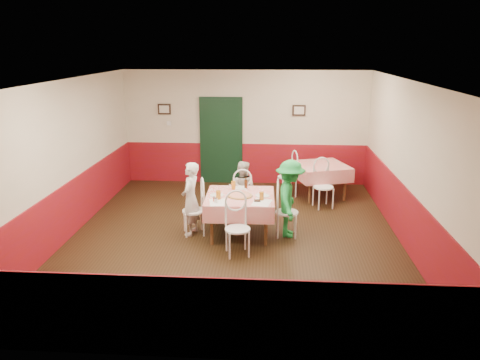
# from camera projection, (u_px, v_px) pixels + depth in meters

# --- Properties ---
(floor) EXTENTS (7.00, 7.00, 0.00)m
(floor) POSITION_uv_depth(u_px,v_px,m) (234.00, 236.00, 8.58)
(floor) COLOR black
(floor) RESTS_ON ground
(ceiling) EXTENTS (7.00, 7.00, 0.00)m
(ceiling) POSITION_uv_depth(u_px,v_px,m) (234.00, 81.00, 7.80)
(ceiling) COLOR white
(ceiling) RESTS_ON back_wall
(back_wall) EXTENTS (6.00, 0.10, 2.80)m
(back_wall) POSITION_uv_depth(u_px,v_px,m) (245.00, 128.00, 11.55)
(back_wall) COLOR beige
(back_wall) RESTS_ON ground
(front_wall) EXTENTS (6.00, 0.10, 2.80)m
(front_wall) POSITION_uv_depth(u_px,v_px,m) (207.00, 243.00, 4.84)
(front_wall) COLOR beige
(front_wall) RESTS_ON ground
(left_wall) EXTENTS (0.10, 7.00, 2.80)m
(left_wall) POSITION_uv_depth(u_px,v_px,m) (68.00, 159.00, 8.39)
(left_wall) COLOR beige
(left_wall) RESTS_ON ground
(right_wall) EXTENTS (0.10, 7.00, 2.80)m
(right_wall) POSITION_uv_depth(u_px,v_px,m) (409.00, 165.00, 8.00)
(right_wall) COLOR beige
(right_wall) RESTS_ON ground
(wainscot_back) EXTENTS (6.00, 0.03, 1.00)m
(wainscot_back) POSITION_uv_depth(u_px,v_px,m) (245.00, 163.00, 11.78)
(wainscot_back) COLOR maroon
(wainscot_back) RESTS_ON ground
(wainscot_front) EXTENTS (6.00, 0.03, 1.00)m
(wainscot_front) POSITION_uv_depth(u_px,v_px,m) (209.00, 319.00, 5.10)
(wainscot_front) COLOR maroon
(wainscot_front) RESTS_ON ground
(wainscot_left) EXTENTS (0.03, 7.00, 1.00)m
(wainscot_left) POSITION_uv_depth(u_px,v_px,m) (73.00, 206.00, 8.64)
(wainscot_left) COLOR maroon
(wainscot_left) RESTS_ON ground
(wainscot_right) EXTENTS (0.03, 7.00, 1.00)m
(wainscot_right) POSITION_uv_depth(u_px,v_px,m) (403.00, 214.00, 8.25)
(wainscot_right) COLOR maroon
(wainscot_right) RESTS_ON ground
(door) EXTENTS (0.96, 0.06, 2.10)m
(door) POSITION_uv_depth(u_px,v_px,m) (221.00, 142.00, 11.63)
(door) COLOR black
(door) RESTS_ON ground
(picture_left) EXTENTS (0.32, 0.03, 0.26)m
(picture_left) POSITION_uv_depth(u_px,v_px,m) (164.00, 109.00, 11.50)
(picture_left) COLOR black
(picture_left) RESTS_ON back_wall
(picture_right) EXTENTS (0.32, 0.03, 0.26)m
(picture_right) POSITION_uv_depth(u_px,v_px,m) (299.00, 110.00, 11.29)
(picture_right) COLOR black
(picture_right) RESTS_ON back_wall
(thermostat) EXTENTS (0.10, 0.03, 0.10)m
(thermostat) POSITION_uv_depth(u_px,v_px,m) (169.00, 123.00, 11.59)
(thermostat) COLOR white
(thermostat) RESTS_ON back_wall
(main_table) EXTENTS (1.25, 1.25, 0.77)m
(main_table) POSITION_uv_depth(u_px,v_px,m) (240.00, 215.00, 8.54)
(main_table) COLOR red
(main_table) RESTS_ON ground
(second_table) EXTENTS (1.41, 1.41, 0.77)m
(second_table) POSITION_uv_depth(u_px,v_px,m) (320.00, 181.00, 10.72)
(second_table) COLOR red
(second_table) RESTS_ON ground
(chair_left) EXTENTS (0.52, 0.52, 0.90)m
(chair_left) POSITION_uv_depth(u_px,v_px,m) (194.00, 211.00, 8.56)
(chair_left) COLOR white
(chair_left) RESTS_ON ground
(chair_right) EXTENTS (0.42, 0.42, 0.90)m
(chair_right) POSITION_uv_depth(u_px,v_px,m) (287.00, 212.00, 8.48)
(chair_right) COLOR white
(chair_right) RESTS_ON ground
(chair_far) EXTENTS (0.46, 0.46, 0.90)m
(chair_far) POSITION_uv_depth(u_px,v_px,m) (242.00, 197.00, 9.34)
(chair_far) COLOR white
(chair_far) RESTS_ON ground
(chair_near) EXTENTS (0.51, 0.51, 0.90)m
(chair_near) POSITION_uv_depth(u_px,v_px,m) (238.00, 229.00, 7.71)
(chair_near) COLOR white
(chair_near) RESTS_ON ground
(chair_second_a) EXTENTS (0.53, 0.53, 0.90)m
(chair_second_a) POSITION_uv_depth(u_px,v_px,m) (287.00, 177.00, 10.74)
(chair_second_a) COLOR white
(chair_second_a) RESTS_ON ground
(chair_second_b) EXTENTS (0.53, 0.53, 0.90)m
(chair_second_b) POSITION_uv_depth(u_px,v_px,m) (323.00, 187.00, 9.98)
(chair_second_b) COLOR white
(chair_second_b) RESTS_ON ground
(pizza) EXTENTS (0.44, 0.44, 0.03)m
(pizza) POSITION_uv_depth(u_px,v_px,m) (240.00, 195.00, 8.39)
(pizza) COLOR #B74723
(pizza) RESTS_ON main_table
(plate_left) EXTENTS (0.26, 0.26, 0.01)m
(plate_left) POSITION_uv_depth(u_px,v_px,m) (217.00, 195.00, 8.42)
(plate_left) COLOR white
(plate_left) RESTS_ON main_table
(plate_right) EXTENTS (0.26, 0.26, 0.01)m
(plate_right) POSITION_uv_depth(u_px,v_px,m) (262.00, 196.00, 8.40)
(plate_right) COLOR white
(plate_right) RESTS_ON main_table
(plate_far) EXTENTS (0.26, 0.26, 0.01)m
(plate_far) POSITION_uv_depth(u_px,v_px,m) (240.00, 188.00, 8.85)
(plate_far) COLOR white
(plate_far) RESTS_ON main_table
(glass_a) EXTENTS (0.09, 0.09, 0.16)m
(glass_a) POSITION_uv_depth(u_px,v_px,m) (218.00, 195.00, 8.21)
(glass_a) COLOR #BF7219
(glass_a) RESTS_ON main_table
(glass_b) EXTENTS (0.08, 0.08, 0.15)m
(glass_b) POSITION_uv_depth(u_px,v_px,m) (262.00, 196.00, 8.17)
(glass_b) COLOR #BF7219
(glass_b) RESTS_ON main_table
(glass_c) EXTENTS (0.09, 0.09, 0.15)m
(glass_c) POSITION_uv_depth(u_px,v_px,m) (233.00, 185.00, 8.78)
(glass_c) COLOR #BF7219
(glass_c) RESTS_ON main_table
(beer_bottle) EXTENTS (0.06, 0.06, 0.21)m
(beer_bottle) POSITION_uv_depth(u_px,v_px,m) (246.00, 183.00, 8.81)
(beer_bottle) COLOR #381C0A
(beer_bottle) RESTS_ON main_table
(shaker_a) EXTENTS (0.04, 0.04, 0.09)m
(shaker_a) POSITION_uv_depth(u_px,v_px,m) (215.00, 200.00, 8.03)
(shaker_a) COLOR silver
(shaker_a) RESTS_ON main_table
(shaker_b) EXTENTS (0.04, 0.04, 0.09)m
(shaker_b) POSITION_uv_depth(u_px,v_px,m) (217.00, 201.00, 8.01)
(shaker_b) COLOR silver
(shaker_b) RESTS_ON main_table
(shaker_c) EXTENTS (0.04, 0.04, 0.09)m
(shaker_c) POSITION_uv_depth(u_px,v_px,m) (214.00, 199.00, 8.09)
(shaker_c) COLOR #B23319
(shaker_c) RESTS_ON main_table
(menu_left) EXTENTS (0.36, 0.44, 0.00)m
(menu_left) POSITION_uv_depth(u_px,v_px,m) (218.00, 202.00, 8.06)
(menu_left) COLOR white
(menu_left) RESTS_ON main_table
(menu_right) EXTENTS (0.37, 0.45, 0.00)m
(menu_right) POSITION_uv_depth(u_px,v_px,m) (262.00, 203.00, 8.05)
(menu_right) COLOR white
(menu_right) RESTS_ON main_table
(wallet) EXTENTS (0.11, 0.09, 0.02)m
(wallet) POSITION_uv_depth(u_px,v_px,m) (257.00, 201.00, 8.12)
(wallet) COLOR black
(wallet) RESTS_ON main_table
(diner_left) EXTENTS (0.41, 0.55, 1.36)m
(diner_left) POSITION_uv_depth(u_px,v_px,m) (191.00, 199.00, 8.50)
(diner_left) COLOR gray
(diner_left) RESTS_ON ground
(diner_far) EXTENTS (0.65, 0.55, 1.18)m
(diner_far) POSITION_uv_depth(u_px,v_px,m) (242.00, 190.00, 9.35)
(diner_far) COLOR gray
(diner_far) RESTS_ON ground
(diner_right) EXTENTS (0.57, 0.94, 1.42)m
(diner_right) POSITION_uv_depth(u_px,v_px,m) (290.00, 199.00, 8.41)
(diner_right) COLOR gray
(diner_right) RESTS_ON ground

